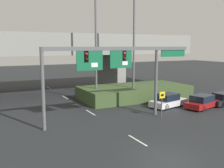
{
  "coord_description": "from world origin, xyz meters",
  "views": [
    {
      "loc": [
        -9.49,
        -11.67,
        6.53
      ],
      "look_at": [
        0.0,
        7.09,
        3.47
      ],
      "focal_mm": 42.0,
      "sensor_mm": 36.0,
      "label": 1
    }
  ],
  "objects_px": {
    "speed_limit_sign": "(162,100)",
    "highway_light_pole_near": "(134,23)",
    "signal_gantry": "(116,62)",
    "parked_sedan_mid_right": "(203,102)",
    "parked_sedan_near_right": "(168,101)",
    "highway_light_pole_far": "(96,29)"
  },
  "relations": [
    {
      "from": "signal_gantry",
      "to": "parked_sedan_near_right",
      "type": "bearing_deg",
      "value": 14.93
    },
    {
      "from": "highway_light_pole_far",
      "to": "parked_sedan_mid_right",
      "type": "distance_m",
      "value": 14.26
    },
    {
      "from": "speed_limit_sign",
      "to": "parked_sedan_near_right",
      "type": "height_order",
      "value": "speed_limit_sign"
    },
    {
      "from": "signal_gantry",
      "to": "parked_sedan_mid_right",
      "type": "height_order",
      "value": "signal_gantry"
    },
    {
      "from": "speed_limit_sign",
      "to": "highway_light_pole_far",
      "type": "distance_m",
      "value": 11.79
    },
    {
      "from": "speed_limit_sign",
      "to": "parked_sedan_mid_right",
      "type": "bearing_deg",
      "value": 10.15
    },
    {
      "from": "highway_light_pole_near",
      "to": "parked_sedan_near_right",
      "type": "height_order",
      "value": "highway_light_pole_near"
    },
    {
      "from": "speed_limit_sign",
      "to": "highway_light_pole_near",
      "type": "distance_m",
      "value": 10.97
    },
    {
      "from": "signal_gantry",
      "to": "parked_sedan_mid_right",
      "type": "distance_m",
      "value": 11.32
    },
    {
      "from": "speed_limit_sign",
      "to": "highway_light_pole_far",
      "type": "bearing_deg",
      "value": 104.92
    },
    {
      "from": "speed_limit_sign",
      "to": "parked_sedan_mid_right",
      "type": "relative_size",
      "value": 0.51
    },
    {
      "from": "highway_light_pole_near",
      "to": "parked_sedan_mid_right",
      "type": "bearing_deg",
      "value": -55.59
    },
    {
      "from": "signal_gantry",
      "to": "speed_limit_sign",
      "type": "relative_size",
      "value": 5.75
    },
    {
      "from": "signal_gantry",
      "to": "highway_light_pole_far",
      "type": "bearing_deg",
      "value": 78.44
    },
    {
      "from": "speed_limit_sign",
      "to": "highway_light_pole_near",
      "type": "relative_size",
      "value": 0.14
    },
    {
      "from": "parked_sedan_mid_right",
      "to": "highway_light_pole_near",
      "type": "bearing_deg",
      "value": 110.11
    },
    {
      "from": "signal_gantry",
      "to": "highway_light_pole_near",
      "type": "bearing_deg",
      "value": 48.33
    },
    {
      "from": "highway_light_pole_near",
      "to": "parked_sedan_mid_right",
      "type": "relative_size",
      "value": 3.66
    },
    {
      "from": "highway_light_pole_far",
      "to": "parked_sedan_near_right",
      "type": "relative_size",
      "value": 3.45
    },
    {
      "from": "highway_light_pole_near",
      "to": "parked_sedan_near_right",
      "type": "distance_m",
      "value": 9.79
    },
    {
      "from": "parked_sedan_near_right",
      "to": "signal_gantry",
      "type": "bearing_deg",
      "value": -177.58
    },
    {
      "from": "highway_light_pole_near",
      "to": "highway_light_pole_far",
      "type": "distance_m",
      "value": 4.52
    }
  ]
}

